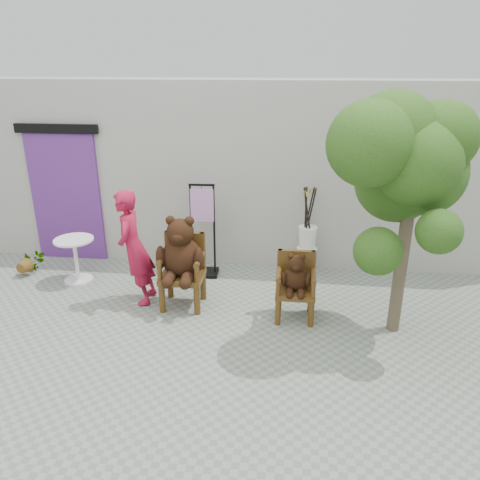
{
  "coord_description": "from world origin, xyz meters",
  "views": [
    {
      "loc": [
        0.82,
        -4.69,
        3.27
      ],
      "look_at": [
        0.12,
        1.3,
        0.95
      ],
      "focal_mm": 35.0,
      "sensor_mm": 36.0,
      "label": 1
    }
  ],
  "objects_px": {
    "stool_bucket": "(307,237)",
    "display_stand": "(203,241)",
    "chair_small": "(296,280)",
    "cafe_table": "(76,255)",
    "person": "(134,248)",
    "tree": "(405,163)",
    "chair_big": "(182,257)"
  },
  "relations": [
    {
      "from": "stool_bucket",
      "to": "display_stand",
      "type": "bearing_deg",
      "value": -172.58
    },
    {
      "from": "chair_small",
      "to": "cafe_table",
      "type": "height_order",
      "value": "chair_small"
    },
    {
      "from": "person",
      "to": "cafe_table",
      "type": "relative_size",
      "value": 2.33
    },
    {
      "from": "stool_bucket",
      "to": "tree",
      "type": "bearing_deg",
      "value": -58.2
    },
    {
      "from": "chair_big",
      "to": "cafe_table",
      "type": "bearing_deg",
      "value": 162.33
    },
    {
      "from": "tree",
      "to": "person",
      "type": "bearing_deg",
      "value": 173.34
    },
    {
      "from": "person",
      "to": "display_stand",
      "type": "distance_m",
      "value": 1.28
    },
    {
      "from": "person",
      "to": "cafe_table",
      "type": "xyz_separation_m",
      "value": [
        -1.16,
        0.53,
        -0.38
      ]
    },
    {
      "from": "display_stand",
      "to": "chair_small",
      "type": "bearing_deg",
      "value": -41.95
    },
    {
      "from": "display_stand",
      "to": "cafe_table",
      "type": "bearing_deg",
      "value": -169.76
    },
    {
      "from": "cafe_table",
      "to": "chair_big",
      "type": "bearing_deg",
      "value": -17.67
    },
    {
      "from": "chair_small",
      "to": "display_stand",
      "type": "distance_m",
      "value": 1.89
    },
    {
      "from": "chair_small",
      "to": "stool_bucket",
      "type": "bearing_deg",
      "value": 82.95
    },
    {
      "from": "person",
      "to": "stool_bucket",
      "type": "xyz_separation_m",
      "value": [
        2.43,
        1.2,
        -0.18
      ]
    },
    {
      "from": "stool_bucket",
      "to": "tree",
      "type": "height_order",
      "value": "tree"
    },
    {
      "from": "display_stand",
      "to": "person",
      "type": "bearing_deg",
      "value": -131.41
    },
    {
      "from": "chair_big",
      "to": "stool_bucket",
      "type": "distance_m",
      "value": 2.15
    },
    {
      "from": "chair_small",
      "to": "person",
      "type": "height_order",
      "value": "person"
    },
    {
      "from": "chair_small",
      "to": "person",
      "type": "relative_size",
      "value": 0.57
    },
    {
      "from": "chair_big",
      "to": "display_stand",
      "type": "bearing_deg",
      "value": 84.59
    },
    {
      "from": "chair_big",
      "to": "tree",
      "type": "height_order",
      "value": "tree"
    },
    {
      "from": "person",
      "to": "chair_small",
      "type": "bearing_deg",
      "value": 82.09
    },
    {
      "from": "display_stand",
      "to": "tree",
      "type": "distance_m",
      "value": 3.39
    },
    {
      "from": "person",
      "to": "stool_bucket",
      "type": "relative_size",
      "value": 1.13
    },
    {
      "from": "chair_big",
      "to": "stool_bucket",
      "type": "height_order",
      "value": "stool_bucket"
    },
    {
      "from": "cafe_table",
      "to": "stool_bucket",
      "type": "height_order",
      "value": "stool_bucket"
    },
    {
      "from": "cafe_table",
      "to": "tree",
      "type": "relative_size",
      "value": 0.24
    },
    {
      "from": "chair_big",
      "to": "person",
      "type": "xyz_separation_m",
      "value": [
        -0.68,
        0.05,
        0.08
      ]
    },
    {
      "from": "chair_small",
      "to": "stool_bucket",
      "type": "distance_m",
      "value": 1.42
    },
    {
      "from": "display_stand",
      "to": "stool_bucket",
      "type": "height_order",
      "value": "display_stand"
    },
    {
      "from": "stool_bucket",
      "to": "cafe_table",
      "type": "bearing_deg",
      "value": -169.4
    },
    {
      "from": "person",
      "to": "cafe_table",
      "type": "bearing_deg",
      "value": -117.46
    }
  ]
}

